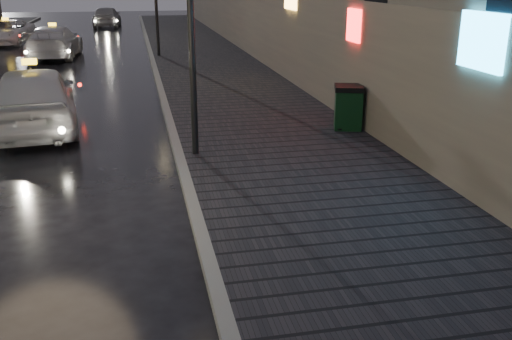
{
  "coord_description": "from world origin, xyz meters",
  "views": [
    {
      "loc": [
        0.69,
        -5.74,
        3.81
      ],
      "look_at": [
        2.47,
        2.66,
        0.85
      ],
      "focal_mm": 40.0,
      "sensor_mm": 36.0,
      "label": 1
    }
  ],
  "objects": [
    {
      "name": "taxi_near",
      "position": [
        -1.86,
        9.29,
        0.84
      ],
      "size": [
        2.57,
        5.16,
        1.69
      ],
      "primitive_type": "imported",
      "rotation": [
        0.0,
        0.0,
        3.26
      ],
      "color": "silver",
      "rests_on": "ground"
    },
    {
      "name": "sidewalk",
      "position": [
        3.9,
        21.0,
        0.07
      ],
      "size": [
        4.6,
        58.0,
        0.15
      ],
      "primitive_type": "cube",
      "color": "black",
      "rests_on": "ground"
    },
    {
      "name": "car_far",
      "position": [
        -1.12,
        40.09,
        0.77
      ],
      "size": [
        2.14,
        4.65,
        1.55
      ],
      "primitive_type": "imported",
      "rotation": [
        0.0,
        0.0,
        3.07
      ],
      "color": "#94949B",
      "rests_on": "ground"
    },
    {
      "name": "taxi_mid",
      "position": [
        -2.99,
        23.27,
        0.75
      ],
      "size": [
        2.38,
        5.27,
        1.5
      ],
      "primitive_type": "imported",
      "rotation": [
        0.0,
        0.0,
        3.09
      ],
      "color": "silver",
      "rests_on": "ground"
    },
    {
      "name": "ground",
      "position": [
        0.0,
        0.0,
        0.0
      ],
      "size": [
        120.0,
        120.0,
        0.0
      ],
      "primitive_type": "plane",
      "color": "black",
      "rests_on": "ground"
    },
    {
      "name": "taxi_far",
      "position": [
        -6.32,
        29.75,
        0.67
      ],
      "size": [
        2.82,
        5.09,
        1.35
      ],
      "primitive_type": "imported",
      "rotation": [
        0.0,
        0.0,
        -0.13
      ],
      "color": "white",
      "rests_on": "ground"
    },
    {
      "name": "trash_bin",
      "position": [
        5.8,
        7.32,
        0.7
      ],
      "size": [
        0.88,
        0.88,
        1.08
      ],
      "rotation": [
        0.0,
        0.0,
        -0.3
      ],
      "color": "black",
      "rests_on": "sidewalk"
    },
    {
      "name": "curb",
      "position": [
        1.5,
        21.0,
        0.07
      ],
      "size": [
        0.2,
        58.0,
        0.15
      ],
      "primitive_type": "cube",
      "color": "slate",
      "rests_on": "ground"
    }
  ]
}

